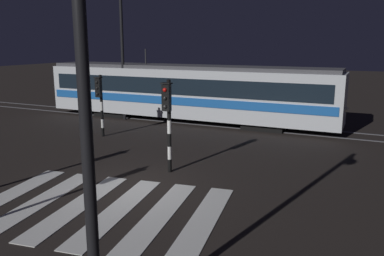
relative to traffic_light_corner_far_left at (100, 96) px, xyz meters
The scene contains 9 objects.
ground_plane 7.53m from the traffic_light_corner_far_left, 44.61° to the right, with size 120.00×120.00×0.00m, color black.
rail_near 7.18m from the traffic_light_corner_far_left, 41.44° to the left, with size 80.00×0.12×0.03m, color #59595E.
rail_far 8.16m from the traffic_light_corner_far_left, 49.24° to the left, with size 80.00×0.12×0.03m, color #59595E.
crosswalk_zebra 8.90m from the traffic_light_corner_far_left, 53.39° to the right, with size 7.35×5.61×0.02m.
traffic_light_corner_far_left is the anchor object (origin of this frame).
traffic_light_median_centre 6.52m from the traffic_light_corner_far_left, 31.95° to the right, with size 0.36×0.42×3.28m.
street_lamp_trackside_left 5.15m from the traffic_light_corner_far_left, 110.77° to the left, with size 0.44×1.21×7.85m.
street_lamp_near_kerb 14.18m from the traffic_light_corner_far_left, 53.54° to the right, with size 0.44×1.21×6.99m.
tram 5.65m from the traffic_light_corner_far_left, 69.21° to the left, with size 17.60×2.58×4.15m.
Camera 1 is at (6.65, -10.06, 4.51)m, focal length 36.76 mm.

